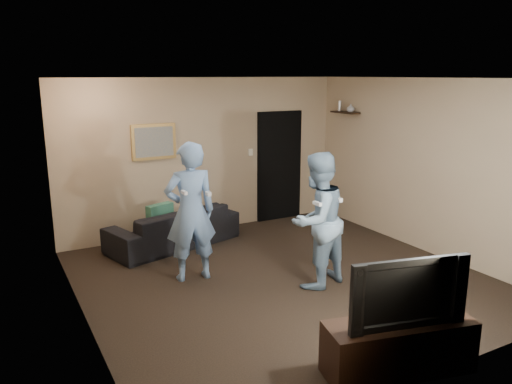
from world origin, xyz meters
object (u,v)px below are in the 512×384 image
wii_player_right (317,220)px  tv_console (399,347)px  television (403,289)px  sofa (173,227)px  wii_player_left (191,212)px

wii_player_right → tv_console: bearing=-103.6°
television → wii_player_right: size_ratio=0.64×
sofa → television: (0.60, -4.28, 0.51)m
sofa → wii_player_left: wii_player_left is taller
sofa → tv_console: (0.60, -4.28, -0.05)m
television → wii_player_right: 2.01m
sofa → television: television is taller
television → sofa: bearing=111.8°
wii_player_right → television: bearing=-103.6°
television → wii_player_right: bearing=90.1°
tv_console → wii_player_left: (-0.84, 2.91, 0.67)m
sofa → wii_player_right: bearing=99.7°
wii_player_left → sofa: bearing=80.3°
tv_console → television: (-0.00, 0.00, 0.56)m
tv_console → television: television is taller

